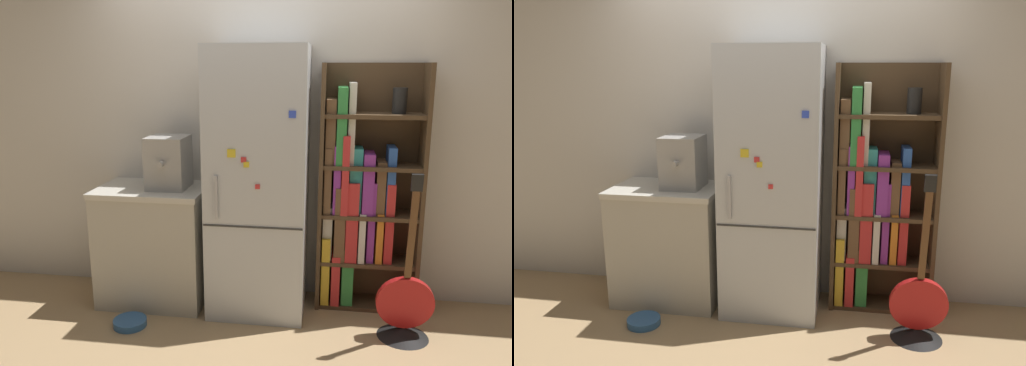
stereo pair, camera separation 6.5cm
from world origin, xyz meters
The scene contains 8 objects.
ground_plane centered at (0.00, 0.00, 0.00)m, with size 16.00×16.00×0.00m, color tan.
wall_back centered at (0.00, 0.47, 1.30)m, with size 8.00×0.05×2.60m.
refrigerator centered at (0.00, 0.15, 0.97)m, with size 0.70×0.62×1.94m.
bookshelf centered at (0.73, 0.32, 0.84)m, with size 0.74×0.30×1.82m.
kitchen_counter centered at (-0.81, 0.17, 0.45)m, with size 0.82×0.58×0.91m.
espresso_machine centered at (-0.68, 0.17, 1.10)m, with size 0.28×0.37×0.39m.
guitar centered at (1.04, -0.15, 0.17)m, with size 0.38×0.35×1.16m.
pet_bowl centered at (-0.86, -0.28, 0.03)m, with size 0.24×0.24×0.05m.
Camera 2 is at (0.57, -3.31, 1.81)m, focal length 35.00 mm.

